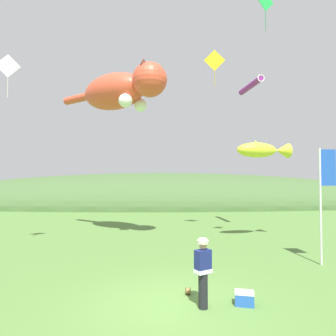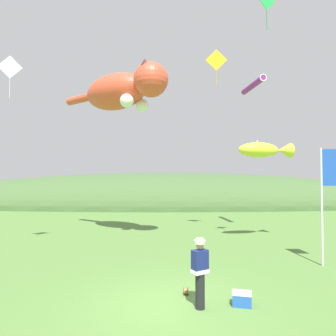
{
  "view_description": "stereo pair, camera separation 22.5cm",
  "coord_description": "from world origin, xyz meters",
  "px_view_note": "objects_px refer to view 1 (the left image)",
  "views": [
    {
      "loc": [
        -0.28,
        -7.9,
        3.33
      ],
      "look_at": [
        0.0,
        4.0,
        3.71
      ],
      "focal_mm": 32.0,
      "sensor_mm": 36.0,
      "label": 1
    },
    {
      "loc": [
        -0.06,
        -7.9,
        3.33
      ],
      "look_at": [
        0.0,
        4.0,
        3.71
      ],
      "focal_mm": 32.0,
      "sensor_mm": 36.0,
      "label": 2
    }
  ],
  "objects_px": {
    "kite_giant_cat": "(121,90)",
    "picnic_cooler": "(244,298)",
    "festival_attendant": "(203,270)",
    "kite_diamond_gold": "(215,61)",
    "festival_banner_pole": "(324,188)",
    "kite_diamond_white": "(8,66)",
    "kite_fish_windsock": "(262,150)",
    "kite_tube_streamer": "(251,86)",
    "kite_spool": "(188,291)",
    "kite_diamond_green": "(265,2)"
  },
  "relations": [
    {
      "from": "kite_giant_cat",
      "to": "kite_spool",
      "type": "bearing_deg",
      "value": -68.77
    },
    {
      "from": "kite_spool",
      "to": "kite_giant_cat",
      "type": "height_order",
      "value": "kite_giant_cat"
    },
    {
      "from": "festival_attendant",
      "to": "picnic_cooler",
      "type": "xyz_separation_m",
      "value": [
        1.1,
        0.16,
        -0.77
      ]
    },
    {
      "from": "festival_attendant",
      "to": "kite_giant_cat",
      "type": "xyz_separation_m",
      "value": [
        -3.25,
        8.48,
        7.13
      ]
    },
    {
      "from": "festival_banner_pole",
      "to": "kite_giant_cat",
      "type": "bearing_deg",
      "value": 150.32
    },
    {
      "from": "festival_attendant",
      "to": "kite_giant_cat",
      "type": "height_order",
      "value": "kite_giant_cat"
    },
    {
      "from": "kite_spool",
      "to": "kite_fish_windsock",
      "type": "distance_m",
      "value": 9.59
    },
    {
      "from": "festival_banner_pole",
      "to": "picnic_cooler",
      "type": "bearing_deg",
      "value": -139.43
    },
    {
      "from": "picnic_cooler",
      "to": "kite_diamond_gold",
      "type": "xyz_separation_m",
      "value": [
        0.94,
        9.26,
        9.96
      ]
    },
    {
      "from": "festival_banner_pole",
      "to": "kite_fish_windsock",
      "type": "xyz_separation_m",
      "value": [
        -0.92,
        4.23,
        1.86
      ]
    },
    {
      "from": "kite_diamond_gold",
      "to": "kite_giant_cat",
      "type": "bearing_deg",
      "value": -169.98
    },
    {
      "from": "kite_diamond_white",
      "to": "picnic_cooler",
      "type": "bearing_deg",
      "value": -30.41
    },
    {
      "from": "festival_attendant",
      "to": "kite_diamond_green",
      "type": "height_order",
      "value": "kite_diamond_green"
    },
    {
      "from": "festival_attendant",
      "to": "kite_spool",
      "type": "distance_m",
      "value": 1.27
    },
    {
      "from": "kite_spool",
      "to": "picnic_cooler",
      "type": "distance_m",
      "value": 1.59
    },
    {
      "from": "kite_diamond_white",
      "to": "kite_giant_cat",
      "type": "bearing_deg",
      "value": 34.73
    },
    {
      "from": "kite_diamond_green",
      "to": "kite_diamond_gold",
      "type": "relative_size",
      "value": 0.86
    },
    {
      "from": "festival_banner_pole",
      "to": "kite_diamond_white",
      "type": "distance_m",
      "value": 14.09
    },
    {
      "from": "kite_tube_streamer",
      "to": "kite_diamond_white",
      "type": "xyz_separation_m",
      "value": [
        -12.33,
        -5.44,
        -0.93
      ]
    },
    {
      "from": "kite_spool",
      "to": "picnic_cooler",
      "type": "height_order",
      "value": "picnic_cooler"
    },
    {
      "from": "kite_diamond_white",
      "to": "festival_attendant",
      "type": "bearing_deg",
      "value": -34.63
    },
    {
      "from": "kite_diamond_green",
      "to": "kite_spool",
      "type": "bearing_deg",
      "value": -130.89
    },
    {
      "from": "kite_giant_cat",
      "to": "picnic_cooler",
      "type": "bearing_deg",
      "value": -62.38
    },
    {
      "from": "kite_diamond_gold",
      "to": "picnic_cooler",
      "type": "bearing_deg",
      "value": -95.78
    },
    {
      "from": "kite_giant_cat",
      "to": "kite_fish_windsock",
      "type": "xyz_separation_m",
      "value": [
        7.54,
        -0.59,
        -3.3
      ]
    },
    {
      "from": "kite_tube_streamer",
      "to": "kite_diamond_green",
      "type": "height_order",
      "value": "kite_diamond_green"
    },
    {
      "from": "kite_giant_cat",
      "to": "kite_fish_windsock",
      "type": "relative_size",
      "value": 2.1
    },
    {
      "from": "kite_giant_cat",
      "to": "kite_tube_streamer",
      "type": "xyz_separation_m",
      "value": [
        7.82,
        2.32,
        1.03
      ]
    },
    {
      "from": "festival_attendant",
      "to": "kite_fish_windsock",
      "type": "xyz_separation_m",
      "value": [
        4.28,
        7.9,
        3.83
      ]
    },
    {
      "from": "kite_giant_cat",
      "to": "kite_diamond_white",
      "type": "height_order",
      "value": "kite_giant_cat"
    },
    {
      "from": "festival_attendant",
      "to": "kite_diamond_gold",
      "type": "height_order",
      "value": "kite_diamond_gold"
    },
    {
      "from": "kite_spool",
      "to": "kite_giant_cat",
      "type": "relative_size",
      "value": 0.03
    },
    {
      "from": "kite_spool",
      "to": "festival_attendant",
      "type": "bearing_deg",
      "value": -71.13
    },
    {
      "from": "kite_fish_windsock",
      "to": "kite_tube_streamer",
      "type": "relative_size",
      "value": 1.02
    },
    {
      "from": "festival_attendant",
      "to": "kite_tube_streamer",
      "type": "height_order",
      "value": "kite_tube_streamer"
    },
    {
      "from": "kite_diamond_white",
      "to": "kite_fish_windsock",
      "type": "bearing_deg",
      "value": 11.89
    },
    {
      "from": "festival_attendant",
      "to": "kite_fish_windsock",
      "type": "relative_size",
      "value": 0.58
    },
    {
      "from": "picnic_cooler",
      "to": "kite_fish_windsock",
      "type": "relative_size",
      "value": 0.18
    },
    {
      "from": "picnic_cooler",
      "to": "kite_tube_streamer",
      "type": "bearing_deg",
      "value": 71.96
    },
    {
      "from": "kite_tube_streamer",
      "to": "kite_diamond_gold",
      "type": "distance_m",
      "value": 3.06
    },
    {
      "from": "kite_fish_windsock",
      "to": "kite_diamond_green",
      "type": "xyz_separation_m",
      "value": [
        -0.64,
        -2.44,
        6.5
      ]
    },
    {
      "from": "picnic_cooler",
      "to": "kite_fish_windsock",
      "type": "xyz_separation_m",
      "value": [
        3.18,
        7.74,
        4.61
      ]
    },
    {
      "from": "kite_fish_windsock",
      "to": "kite_giant_cat",
      "type": "bearing_deg",
      "value": 175.54
    },
    {
      "from": "festival_attendant",
      "to": "kite_tube_streamer",
      "type": "distance_m",
      "value": 14.29
    },
    {
      "from": "kite_spool",
      "to": "kite_diamond_green",
      "type": "xyz_separation_m",
      "value": [
        3.95,
        4.56,
        11.19
      ]
    },
    {
      "from": "festival_attendant",
      "to": "kite_giant_cat",
      "type": "distance_m",
      "value": 11.55
    },
    {
      "from": "kite_giant_cat",
      "to": "kite_tube_streamer",
      "type": "relative_size",
      "value": 2.15
    },
    {
      "from": "kite_fish_windsock",
      "to": "kite_diamond_white",
      "type": "distance_m",
      "value": 12.77
    },
    {
      "from": "kite_spool",
      "to": "kite_tube_streamer",
      "type": "relative_size",
      "value": 0.07
    },
    {
      "from": "kite_fish_windsock",
      "to": "kite_diamond_white",
      "type": "height_order",
      "value": "kite_diamond_white"
    }
  ]
}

